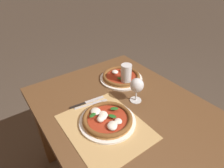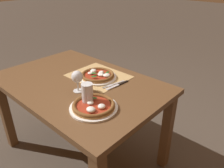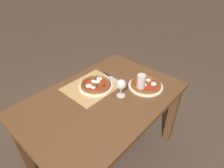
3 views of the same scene
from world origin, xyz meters
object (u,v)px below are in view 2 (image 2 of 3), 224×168
(fork, at_px, (113,84))
(pint_glass, at_px, (87,95))
(wine_glass, at_px, (77,78))
(knife, at_px, (117,85))
(pizza_near, at_px, (98,75))
(pizza_far, at_px, (94,106))

(fork, bearing_deg, pint_glass, 100.36)
(wine_glass, xyz_separation_m, knife, (-0.15, -0.25, -0.10))
(fork, height_order, knife, knife)
(pizza_near, distance_m, wine_glass, 0.26)
(pizza_near, bearing_deg, knife, -178.43)
(pizza_far, height_order, pint_glass, pint_glass)
(wine_glass, relative_size, pint_glass, 1.07)
(pint_glass, relative_size, fork, 0.73)
(pizza_near, height_order, pint_glass, pint_glass)
(pint_glass, relative_size, knife, 0.67)
(pizza_near, xyz_separation_m, fork, (-0.17, 0.01, -0.02))
(pint_glass, bearing_deg, wine_glass, -21.01)
(pizza_far, relative_size, fork, 1.50)
(pizza_near, distance_m, knife, 0.20)
(wine_glass, distance_m, fork, 0.28)
(fork, distance_m, knife, 0.03)
(knife, bearing_deg, wine_glass, 58.74)
(wine_glass, xyz_separation_m, fork, (-0.12, -0.24, -0.10))
(pint_glass, bearing_deg, fork, -79.64)
(wine_glass, bearing_deg, pizza_near, -78.24)
(wine_glass, distance_m, pint_glass, 0.19)
(pizza_far, relative_size, pint_glass, 2.07)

